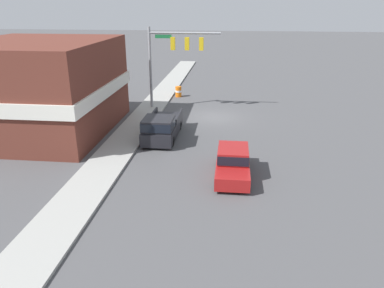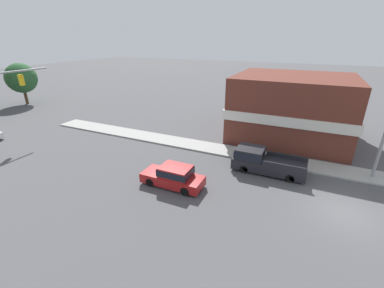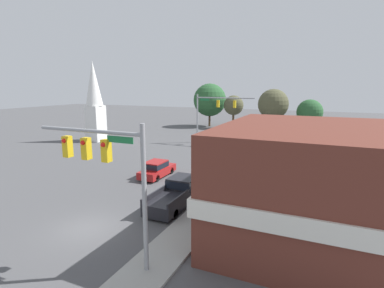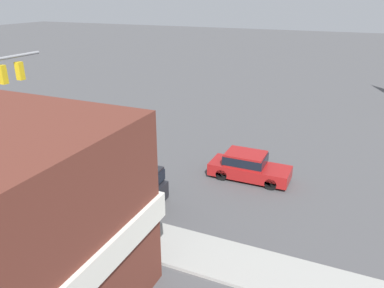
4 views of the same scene
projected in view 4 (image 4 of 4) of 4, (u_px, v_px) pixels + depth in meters
The scene contains 4 objects.
ground_plane at pixel (76, 158), 24.17m from camera, with size 200.00×200.00×0.00m, color #4C4C4F.
sidewalk_curb at pixel (2, 197), 19.31m from camera, with size 2.40×60.00×0.14m.
car_lead at pixel (248, 166), 21.15m from camera, with size 1.77×4.50×1.56m.
pickup_truck_parked at pixel (120, 184), 18.94m from camera, with size 2.05×5.56×1.82m.
Camera 4 is at (17.17, 15.83, 9.80)m, focal length 35.00 mm.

